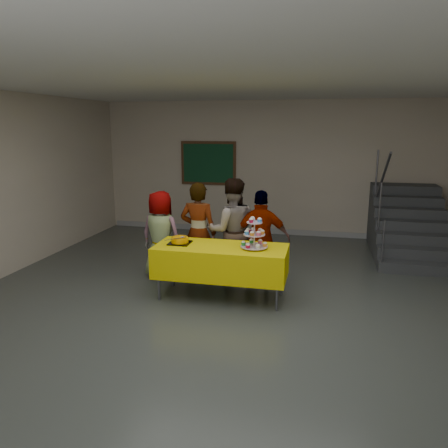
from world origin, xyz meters
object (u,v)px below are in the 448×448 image
object	(u,v)px
schoolchild_c	(232,230)
staircase	(406,227)
bear_cake	(180,240)
noticeboard	(208,163)
schoolchild_a	(161,235)
schoolchild_d	(261,239)
bake_table	(221,261)
schoolchild_b	(198,233)
cupcake_stand	(254,236)

from	to	relation	value
schoolchild_c	staircase	world-z (taller)	staircase
bear_cake	schoolchild_c	xyz separation A→B (m)	(0.61, 0.72, -0.00)
staircase	noticeboard	bearing A→B (deg)	168.89
noticeboard	schoolchild_a	bearing A→B (deg)	-88.28
schoolchild_c	schoolchild_d	bearing A→B (deg)	151.08
bake_table	bear_cake	world-z (taller)	bear_cake
schoolchild_d	noticeboard	distance (m)	3.87
schoolchild_b	schoolchild_d	world-z (taller)	schoolchild_b
bear_cake	schoolchild_a	distance (m)	0.84
staircase	schoolchild_b	bearing A→B (deg)	-143.82
bake_table	staircase	distance (m)	4.37
schoolchild_b	noticeboard	distance (m)	3.57
schoolchild_a	schoolchild_b	world-z (taller)	schoolchild_b
schoolchild_d	noticeboard	size ratio (longest dim) A/B	1.15
bear_cake	schoolchild_c	size ratio (longest dim) A/B	0.22
schoolchild_c	noticeboard	world-z (taller)	noticeboard
bear_cake	schoolchild_a	size ratio (longest dim) A/B	0.25
schoolchild_c	schoolchild_d	size ratio (longest dim) A/B	1.11
schoolchild_d	schoolchild_a	bearing A→B (deg)	-5.02
bear_cake	schoolchild_c	bearing A→B (deg)	49.67
bake_table	schoolchild_c	world-z (taller)	schoolchild_c
bear_cake	schoolchild_b	size ratio (longest dim) A/B	0.22
schoolchild_c	noticeboard	bearing A→B (deg)	-88.07
schoolchild_a	staircase	bearing A→B (deg)	-139.98
bake_table	cupcake_stand	xyz separation A→B (m)	(0.48, -0.00, 0.39)
bake_table	noticeboard	distance (m)	4.32
schoolchild_a	schoolchild_c	size ratio (longest dim) A/B	0.87
schoolchild_c	bake_table	bearing A→B (deg)	70.90
bake_table	cupcake_stand	distance (m)	0.61
schoolchild_c	noticeboard	distance (m)	3.59
schoolchild_c	staircase	size ratio (longest dim) A/B	0.69
schoolchild_c	bear_cake	bearing A→B (deg)	30.60
cupcake_stand	schoolchild_b	world-z (taller)	schoolchild_b
cupcake_stand	schoolchild_d	world-z (taller)	schoolchild_d
schoolchild_a	noticeboard	distance (m)	3.48
bear_cake	noticeboard	bearing A→B (deg)	99.11
staircase	noticeboard	world-z (taller)	noticeboard
schoolchild_a	noticeboard	world-z (taller)	noticeboard
bear_cake	noticeboard	distance (m)	4.12
cupcake_stand	schoolchild_c	size ratio (longest dim) A/B	0.27
schoolchild_b	noticeboard	xyz separation A→B (m)	(-0.75, 3.40, 0.80)
bear_cake	bake_table	bearing A→B (deg)	-1.10
bake_table	bear_cake	size ratio (longest dim) A/B	5.25
bake_table	schoolchild_c	bearing A→B (deg)	89.97
schoolchild_c	schoolchild_d	world-z (taller)	schoolchild_c
cupcake_stand	schoolchild_a	distance (m)	1.77
bake_table	bear_cake	xyz separation A→B (m)	(-0.61, 0.01, 0.27)
schoolchild_a	schoolchild_c	xyz separation A→B (m)	(1.15, 0.09, 0.11)
cupcake_stand	noticeboard	distance (m)	4.41
cupcake_stand	bear_cake	size ratio (longest dim) A/B	1.24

